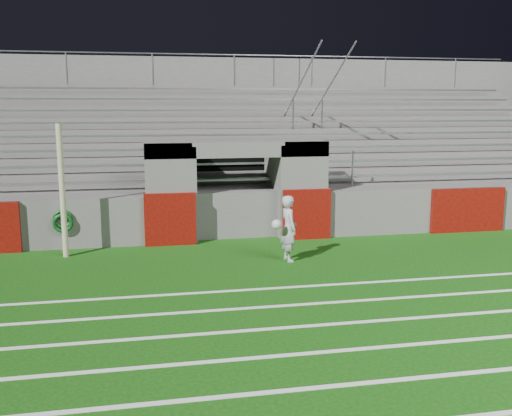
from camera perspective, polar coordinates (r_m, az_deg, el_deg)
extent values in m
plane|color=#11440B|center=(12.17, 0.70, -6.61)|extent=(90.00, 90.00, 0.00)
cylinder|color=beige|center=(13.97, -18.81, 1.59)|extent=(0.13, 0.13, 3.12)
cube|color=white|center=(7.68, 8.66, -17.11)|extent=(28.00, 0.09, 0.01)
cube|color=white|center=(8.54, 6.34, -14.16)|extent=(28.00, 0.09, 0.01)
cube|color=white|center=(9.42, 4.50, -11.73)|extent=(28.00, 0.09, 0.01)
cube|color=white|center=(10.32, 2.99, -9.71)|extent=(28.00, 0.09, 0.01)
cube|color=white|center=(11.24, 1.75, -8.02)|extent=(28.00, 0.09, 0.01)
cube|color=#5A5755|center=(17.96, 23.28, 0.08)|extent=(10.60, 0.35, 1.25)
cube|color=#5A5755|center=(15.08, -8.73, 1.61)|extent=(1.20, 1.00, 2.60)
cube|color=#5A5755|center=(15.64, 4.57, 2.00)|extent=(1.20, 1.00, 2.60)
cube|color=black|center=(16.93, -2.87, 2.47)|extent=(2.60, 0.20, 2.50)
cube|color=#5A5755|center=(15.72, -6.45, 1.82)|extent=(0.10, 2.20, 2.50)
cube|color=#5A5755|center=(16.07, 1.76, 2.06)|extent=(0.10, 2.20, 2.50)
cube|color=#5A5755|center=(15.14, -1.99, 5.94)|extent=(4.80, 1.00, 0.40)
cube|color=#5A5755|center=(19.06, -3.79, 3.02)|extent=(26.00, 8.00, 0.20)
cube|color=#5A5755|center=(19.14, -3.77, 1.16)|extent=(26.00, 8.00, 1.05)
cube|color=#540B07|center=(14.64, -8.57, -1.13)|extent=(1.30, 0.15, 1.35)
cube|color=#540B07|center=(15.22, 5.09, -0.63)|extent=(1.30, 0.15, 1.35)
cube|color=#540B07|center=(17.12, 20.38, -0.19)|extent=(2.20, 0.15, 1.25)
cube|color=#96999E|center=(16.14, -2.48, 2.88)|extent=(23.00, 0.28, 0.06)
cube|color=#5A5755|center=(16.98, -2.91, 3.14)|extent=(24.00, 0.75, 0.38)
cube|color=#96999E|center=(16.84, -2.88, 4.48)|extent=(23.00, 0.28, 0.06)
cube|color=#5A5755|center=(17.70, -3.26, 4.04)|extent=(24.00, 0.75, 0.76)
cube|color=#96999E|center=(17.54, -3.24, 5.95)|extent=(23.00, 0.28, 0.06)
cube|color=#5A5755|center=(18.42, -3.59, 4.87)|extent=(24.00, 0.75, 1.14)
cube|color=#96999E|center=(18.26, -3.58, 7.31)|extent=(23.00, 0.28, 0.06)
cube|color=#5A5755|center=(19.14, -3.89, 5.64)|extent=(24.00, 0.75, 1.52)
cube|color=#96999E|center=(18.99, -3.89, 8.56)|extent=(23.00, 0.28, 0.06)
cube|color=#5A5755|center=(19.87, -4.17, 6.35)|extent=(24.00, 0.75, 1.90)
cube|color=#96999E|center=(19.73, -4.18, 9.72)|extent=(23.00, 0.28, 0.06)
cube|color=#5A5755|center=(20.60, -4.43, 7.01)|extent=(24.00, 0.75, 2.28)
cube|color=#96999E|center=(20.48, -4.45, 10.79)|extent=(23.00, 0.28, 0.06)
cube|color=#5A5755|center=(21.34, -4.67, 7.62)|extent=(24.00, 0.75, 2.66)
cube|color=#96999E|center=(21.23, -4.70, 11.79)|extent=(23.00, 0.28, 0.06)
cube|color=#5A5755|center=(22.01, -4.87, 7.86)|extent=(26.00, 0.60, 5.29)
cylinder|color=#A5A8AD|center=(16.40, 6.34, 3.93)|extent=(0.05, 0.05, 1.00)
cylinder|color=#A5A8AD|center=(19.19, 3.73, 9.42)|extent=(0.05, 0.05, 1.00)
cylinder|color=#A5A8AD|center=(22.14, 1.75, 13.46)|extent=(0.05, 0.05, 1.00)
cylinder|color=#A5A8AD|center=(19.19, 3.75, 10.91)|extent=(0.05, 6.02, 3.08)
cylinder|color=#A5A8AD|center=(16.73, 9.62, 3.97)|extent=(0.05, 0.05, 1.00)
cylinder|color=#A5A8AD|center=(19.47, 6.62, 9.38)|extent=(0.05, 0.05, 1.00)
cylinder|color=#A5A8AD|center=(22.38, 4.32, 13.40)|extent=(0.05, 0.05, 1.00)
cylinder|color=#A5A8AD|center=(19.47, 6.65, 10.85)|extent=(0.05, 6.02, 3.08)
cylinder|color=#A5A8AD|center=(21.76, -18.44, 13.15)|extent=(0.05, 0.05, 1.10)
cylinder|color=#A5A8AD|center=(21.60, -10.31, 13.52)|extent=(0.05, 0.05, 1.10)
cylinder|color=#A5A8AD|center=(21.86, -2.19, 13.63)|extent=(0.05, 0.05, 1.10)
cylinder|color=#A5A8AD|center=(22.52, 5.58, 13.49)|extent=(0.05, 0.05, 1.10)
cylinder|color=#A5A8AD|center=(23.55, 12.79, 13.15)|extent=(0.05, 0.05, 1.10)
cylinder|color=#A5A8AD|center=(24.90, 19.28, 12.66)|extent=(0.05, 0.05, 1.10)
cylinder|color=#A5A8AD|center=(21.77, -4.90, 15.07)|extent=(24.00, 0.05, 0.05)
imported|color=#B1B5BB|center=(13.04, 3.29, -2.05)|extent=(0.43, 0.60, 1.52)
sphere|color=silver|center=(12.70, 2.07, -1.65)|extent=(0.23, 0.23, 0.23)
torus|color=#0C3D10|center=(14.76, -18.75, -1.06)|extent=(0.49, 0.09, 0.49)
torus|color=#0B3B15|center=(14.73, -18.75, -1.45)|extent=(0.49, 0.09, 0.49)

